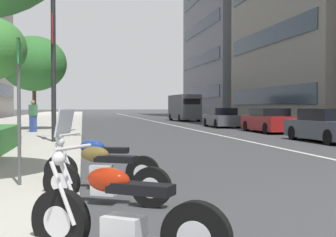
{
  "coord_description": "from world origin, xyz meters",
  "views": [
    {
      "loc": [
        -4.6,
        6.95,
        1.51
      ],
      "look_at": [
        13.14,
        3.59,
        1.01
      ],
      "focal_mm": 48.29,
      "sensor_mm": 36.0,
      "label": 1
    }
  ],
  "objects_px": {
    "delivery_van_ahead": "(184,107)",
    "street_tree_mid_sidewalk": "(34,64)",
    "car_approaching_light": "(269,121)",
    "parking_sign_by_curb": "(19,97)",
    "motorcycle_far_end_row": "(102,176)",
    "motorcycle_by_sign_pole": "(99,165)",
    "motorcycle_nearest_camera": "(122,219)",
    "car_lead_in_lane": "(222,118)",
    "pedestrian_on_plaza": "(33,116)",
    "street_lamp_with_banners": "(62,20)",
    "car_following_behind": "(328,126)"
  },
  "relations": [
    {
      "from": "car_approaching_light",
      "to": "pedestrian_on_plaza",
      "type": "distance_m",
      "value": 13.04
    },
    {
      "from": "delivery_van_ahead",
      "to": "street_tree_mid_sidewalk",
      "type": "height_order",
      "value": "street_tree_mid_sidewalk"
    },
    {
      "from": "motorcycle_nearest_camera",
      "to": "delivery_van_ahead",
      "type": "height_order",
      "value": "delivery_van_ahead"
    },
    {
      "from": "motorcycle_nearest_camera",
      "to": "parking_sign_by_curb",
      "type": "bearing_deg",
      "value": -34.8
    },
    {
      "from": "motorcycle_nearest_camera",
      "to": "motorcycle_by_sign_pole",
      "type": "xyz_separation_m",
      "value": [
        3.96,
        0.08,
        0.01
      ]
    },
    {
      "from": "motorcycle_nearest_camera",
      "to": "car_approaching_light",
      "type": "relative_size",
      "value": 0.39
    },
    {
      "from": "motorcycle_by_sign_pole",
      "to": "delivery_van_ahead",
      "type": "xyz_separation_m",
      "value": [
        36.58,
        -9.89,
        0.98
      ]
    },
    {
      "from": "delivery_van_ahead",
      "to": "motorcycle_nearest_camera",
      "type": "bearing_deg",
      "value": 164.72
    },
    {
      "from": "motorcycle_nearest_camera",
      "to": "pedestrian_on_plaza",
      "type": "distance_m",
      "value": 20.42
    },
    {
      "from": "parking_sign_by_curb",
      "to": "street_tree_mid_sidewalk",
      "type": "bearing_deg",
      "value": 5.04
    },
    {
      "from": "street_lamp_with_banners",
      "to": "pedestrian_on_plaza",
      "type": "distance_m",
      "value": 7.94
    },
    {
      "from": "car_approaching_light",
      "to": "parking_sign_by_curb",
      "type": "relative_size",
      "value": 1.86
    },
    {
      "from": "car_approaching_light",
      "to": "car_lead_in_lane",
      "type": "distance_m",
      "value": 6.67
    },
    {
      "from": "motorcycle_nearest_camera",
      "to": "delivery_van_ahead",
      "type": "bearing_deg",
      "value": -69.36
    },
    {
      "from": "street_tree_mid_sidewalk",
      "to": "parking_sign_by_curb",
      "type": "bearing_deg",
      "value": -174.96
    },
    {
      "from": "motorcycle_nearest_camera",
      "to": "pedestrian_on_plaza",
      "type": "bearing_deg",
      "value": -47.55
    },
    {
      "from": "delivery_van_ahead",
      "to": "street_tree_mid_sidewalk",
      "type": "bearing_deg",
      "value": 141.67
    },
    {
      "from": "parking_sign_by_curb",
      "to": "car_approaching_light",
      "type": "bearing_deg",
      "value": -35.51
    },
    {
      "from": "street_tree_mid_sidewalk",
      "to": "pedestrian_on_plaza",
      "type": "height_order",
      "value": "street_tree_mid_sidewalk"
    },
    {
      "from": "car_following_behind",
      "to": "car_lead_in_lane",
      "type": "height_order",
      "value": "car_following_behind"
    },
    {
      "from": "motorcycle_nearest_camera",
      "to": "car_lead_in_lane",
      "type": "height_order",
      "value": "car_lead_in_lane"
    },
    {
      "from": "motorcycle_by_sign_pole",
      "to": "parking_sign_by_curb",
      "type": "height_order",
      "value": "parking_sign_by_curb"
    },
    {
      "from": "car_following_behind",
      "to": "delivery_van_ahead",
      "type": "xyz_separation_m",
      "value": [
        27.56,
        -0.07,
        0.75
      ]
    },
    {
      "from": "motorcycle_nearest_camera",
      "to": "car_following_behind",
      "type": "bearing_deg",
      "value": -92.63
    },
    {
      "from": "car_approaching_light",
      "to": "car_lead_in_lane",
      "type": "bearing_deg",
      "value": 6.75
    },
    {
      "from": "motorcycle_by_sign_pole",
      "to": "car_approaching_light",
      "type": "height_order",
      "value": "motorcycle_by_sign_pole"
    },
    {
      "from": "delivery_van_ahead",
      "to": "pedestrian_on_plaza",
      "type": "relative_size",
      "value": 3.62
    },
    {
      "from": "street_tree_mid_sidewalk",
      "to": "pedestrian_on_plaza",
      "type": "xyz_separation_m",
      "value": [
        -2.93,
        -0.23,
        -2.99
      ]
    },
    {
      "from": "car_following_behind",
      "to": "car_lead_in_lane",
      "type": "distance_m",
      "value": 13.58
    },
    {
      "from": "car_following_behind",
      "to": "car_lead_in_lane",
      "type": "relative_size",
      "value": 1.05
    },
    {
      "from": "parking_sign_by_curb",
      "to": "delivery_van_ahead",
      "type": "bearing_deg",
      "value": -16.98
    },
    {
      "from": "pedestrian_on_plaza",
      "to": "motorcycle_nearest_camera",
      "type": "bearing_deg",
      "value": 50.4
    },
    {
      "from": "motorcycle_nearest_camera",
      "to": "pedestrian_on_plaza",
      "type": "xyz_separation_m",
      "value": [
        20.21,
        2.92,
        0.57
      ]
    },
    {
      "from": "car_lead_in_lane",
      "to": "street_lamp_with_banners",
      "type": "xyz_separation_m",
      "value": [
        -13.1,
        10.54,
        4.14
      ]
    },
    {
      "from": "delivery_van_ahead",
      "to": "street_tree_mid_sidewalk",
      "type": "relative_size",
      "value": 1.11
    },
    {
      "from": "motorcycle_by_sign_pole",
      "to": "street_tree_mid_sidewalk",
      "type": "height_order",
      "value": "street_tree_mid_sidewalk"
    },
    {
      "from": "motorcycle_far_end_row",
      "to": "motorcycle_by_sign_pole",
      "type": "xyz_separation_m",
      "value": [
        1.31,
        0.01,
        0.0
      ]
    },
    {
      "from": "motorcycle_far_end_row",
      "to": "street_tree_mid_sidewalk",
      "type": "relative_size",
      "value": 0.35
    },
    {
      "from": "motorcycle_nearest_camera",
      "to": "car_lead_in_lane",
      "type": "bearing_deg",
      "value": -75.26
    },
    {
      "from": "parking_sign_by_curb",
      "to": "car_following_behind",
      "type": "bearing_deg",
      "value": -50.39
    },
    {
      "from": "motorcycle_far_end_row",
      "to": "car_lead_in_lane",
      "type": "height_order",
      "value": "motorcycle_far_end_row"
    },
    {
      "from": "car_lead_in_lane",
      "to": "pedestrian_on_plaza",
      "type": "distance_m",
      "value": 13.87
    },
    {
      "from": "motorcycle_nearest_camera",
      "to": "car_lead_in_lane",
      "type": "xyz_separation_m",
      "value": [
        26.56,
        -9.4,
        0.22
      ]
    },
    {
      "from": "motorcycle_far_end_row",
      "to": "motorcycle_by_sign_pole",
      "type": "bearing_deg",
      "value": -61.68
    },
    {
      "from": "motorcycle_far_end_row",
      "to": "car_following_behind",
      "type": "relative_size",
      "value": 0.43
    },
    {
      "from": "car_following_behind",
      "to": "delivery_van_ahead",
      "type": "bearing_deg",
      "value": -1.09
    },
    {
      "from": "parking_sign_by_curb",
      "to": "street_lamp_with_banners",
      "type": "height_order",
      "value": "street_lamp_with_banners"
    },
    {
      "from": "delivery_van_ahead",
      "to": "street_lamp_with_banners",
      "type": "bearing_deg",
      "value": 156.32
    },
    {
      "from": "motorcycle_far_end_row",
      "to": "delivery_van_ahead",
      "type": "xyz_separation_m",
      "value": [
        37.9,
        -9.88,
        0.98
      ]
    },
    {
      "from": "car_approaching_light",
      "to": "delivery_van_ahead",
      "type": "xyz_separation_m",
      "value": [
        20.62,
        0.31,
        0.76
      ]
    }
  ]
}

